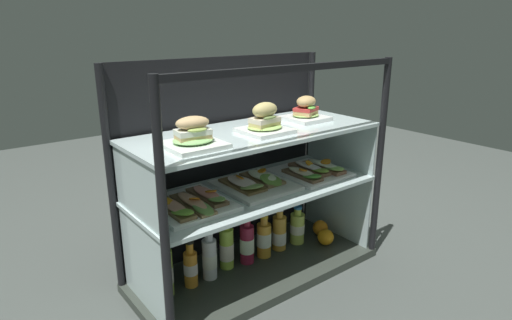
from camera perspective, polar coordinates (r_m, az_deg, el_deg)
ground_plane at (r=2.03m, az=-0.00°, el=-14.94°), size 6.00×6.00×0.02m
case_base_deck at (r=2.01m, az=-0.00°, el=-14.23°), size 1.11×0.48×0.04m
case_frame at (r=1.91m, az=-2.61°, el=0.26°), size 1.11×0.48×0.95m
riser_lower_tier at (r=1.92m, az=-0.00°, el=-9.18°), size 1.05×0.42×0.36m
shelf_lower_glass at (r=1.84m, az=-0.00°, el=-3.98°), size 1.06×0.44×0.02m
riser_upper_tier at (r=1.80m, az=-0.00°, el=-0.24°), size 1.05×0.42×0.24m
shelf_upper_glass at (r=1.76m, az=-0.00°, el=3.67°), size 1.06×0.44×0.02m
plated_roll_sandwich_near_right_corner at (r=1.53m, az=-8.36°, el=3.09°), size 0.20×0.20×0.11m
plated_roll_sandwich_mid_left at (r=1.72m, az=1.19°, el=5.10°), size 0.18×0.18×0.12m
plated_roll_sandwich_right_of_center at (r=1.97m, az=6.66°, el=6.46°), size 0.18×0.18×0.11m
open_sandwich_tray_far_left at (r=1.65m, az=-8.57°, el=-5.77°), size 0.29×0.32×0.06m
open_sandwich_tray_right_of_center at (r=1.84m, az=-0.16°, el=-3.06°), size 0.29×0.31×0.06m
open_sandwich_tray_left_of_center at (r=2.01m, az=7.52°, el=-1.40°), size 0.29×0.31×0.06m
juice_bottle_front_second at (r=1.80m, az=-12.06°, el=-14.33°), size 0.07×0.07×0.25m
juice_bottle_tucked_behind at (r=1.84m, az=-8.69°, el=-13.94°), size 0.06×0.06×0.21m
juice_bottle_back_center at (r=1.88m, az=-6.19°, el=-12.80°), size 0.06×0.06×0.23m
juice_bottle_back_left at (r=1.94m, az=-3.94°, el=-11.57°), size 0.06×0.06×0.23m
juice_bottle_front_fourth at (r=1.98m, az=-1.21°, el=-10.95°), size 0.07×0.07×0.24m
juice_bottle_near_post at (r=2.03m, az=1.07°, el=-10.43°), size 0.07×0.07×0.21m
juice_bottle_front_middle at (r=2.10m, az=3.12°, el=-9.67°), size 0.07×0.07×0.22m
juice_bottle_front_left_end at (r=2.16m, az=5.51°, el=-8.89°), size 0.07×0.07×0.20m
orange_fruit_beside_bottles at (r=2.18m, az=9.25°, el=-10.08°), size 0.08×0.08×0.08m
orange_fruit_near_left_post at (r=2.26m, az=8.55°, el=-8.91°), size 0.08×0.08×0.08m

